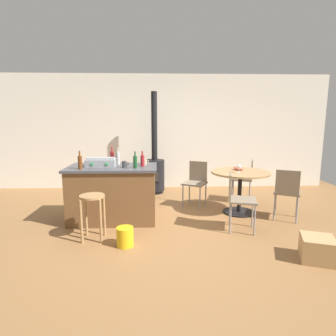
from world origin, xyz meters
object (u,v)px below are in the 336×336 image
folding_chair_left (196,180)px  folding_chair_right (238,197)px  plastic_bucket (125,237)px  bottle_3 (80,162)px  bottle_1 (112,157)px  cup_1 (124,164)px  cup_0 (144,162)px  folding_chair_far (245,177)px  wooden_stool (93,207)px  toolbox (101,162)px  dining_table (240,181)px  cardboard_box (317,249)px  kitchen_island (113,193)px  bottle_0 (118,158)px  serving_bowl (239,168)px  wine_glass (239,167)px  wood_stove (155,169)px  bottle_4 (135,162)px  folding_chair_near (287,190)px  bottle_2 (142,160)px

folding_chair_left → folding_chair_right: size_ratio=0.98×
plastic_bucket → bottle_3: bearing=134.1°
bottle_1 → bottle_3: bearing=-129.1°
cup_1 → cup_0: bearing=41.0°
folding_chair_far → folding_chair_right: size_ratio=1.00×
wooden_stool → toolbox: bearing=90.9°
folding_chair_left → plastic_bucket: folding_chair_left is taller
folding_chair_far → toolbox: 2.88m
folding_chair_left → dining_table: bearing=-32.7°
cup_1 → cardboard_box: bearing=-29.5°
folding_chair_right → kitchen_island: bearing=164.9°
cup_1 → plastic_bucket: 1.22m
folding_chair_left → bottle_3: bearing=-153.5°
kitchen_island → cup_1: (0.21, -0.12, 0.50)m
cup_0 → bottle_1: bearing=167.0°
kitchen_island → bottle_0: bottle_0 is taller
dining_table → cardboard_box: bearing=-76.2°
folding_chair_left → wooden_stool: bearing=-137.6°
bottle_0 → cardboard_box: bottle_0 is taller
bottle_1 → cup_1: bearing=-57.3°
cup_0 → serving_bowl: bearing=9.3°
dining_table → wine_glass: bearing=-116.3°
folding_chair_far → serving_bowl: folding_chair_far is taller
kitchen_island → wood_stove: wood_stove is taller
wood_stove → cardboard_box: (1.95, -3.20, -0.41)m
bottle_1 → bottle_4: 0.62m
folding_chair_far → wood_stove: bearing=157.3°
wooden_stool → wine_glass: (2.29, 0.90, 0.39)m
wooden_stool → bottle_1: bottle_1 is taller
toolbox → bottle_0: bottle_0 is taller
toolbox → cup_0: size_ratio=3.81×
folding_chair_right → cup_0: size_ratio=7.19×
cup_1 → bottle_4: bearing=-18.6°
folding_chair_left → wine_glass: 0.95m
dining_table → bottle_0: (-2.12, -0.06, 0.44)m
folding_chair_right → cup_0: (-1.41, 0.66, 0.43)m
kitchen_island → bottle_4: bottle_4 is taller
folding_chair_near → bottle_4: size_ratio=3.29×
bottle_2 → plastic_bucket: size_ratio=0.97×
bottle_4 → cup_1: 0.19m
folding_chair_right → bottle_1: bottle_1 is taller
cup_0 → bottle_3: bearing=-158.6°
folding_chair_right → cardboard_box: bearing=-54.2°
cup_0 → wine_glass: cup_0 is taller
bottle_4 → dining_table: bearing=13.8°
folding_chair_near → serving_bowl: bearing=139.3°
folding_chair_near → plastic_bucket: (-2.56, -0.87, -0.38)m
kitchen_island → cup_0: (0.51, 0.14, 0.49)m
toolbox → plastic_bucket: bearing=-64.5°
wine_glass → folding_chair_near: bearing=-20.0°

